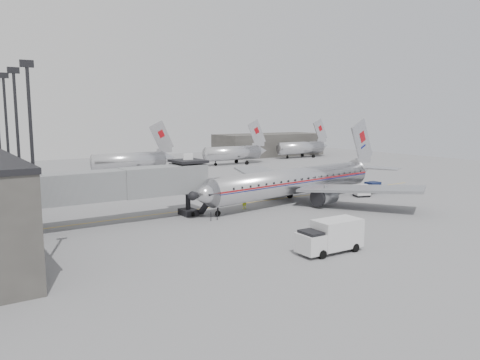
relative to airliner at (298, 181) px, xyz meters
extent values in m
plane|color=slate|center=(-6.68, -3.10, -2.75)|extent=(160.00, 160.00, 0.00)
cube|color=#353330|center=(38.32, 56.90, 0.25)|extent=(30.00, 12.00, 6.00)
cube|color=gold|center=(-3.68, 2.90, -2.75)|extent=(60.00, 0.15, 0.01)
cube|color=slate|center=(-28.68, 0.50, 1.55)|extent=(12.00, 2.80, 3.00)
cube|color=slate|center=(-19.68, 0.50, 1.55)|extent=(8.00, 3.00, 3.10)
cube|color=slate|center=(-15.68, 0.90, 1.55)|extent=(3.20, 3.60, 3.20)
cube|color=black|center=(-15.68, 0.90, 3.45)|extent=(3.40, 3.80, 0.30)
cube|color=white|center=(-15.68, 0.90, 3.95)|extent=(1.20, 0.15, 0.80)
cylinder|color=black|center=(-15.98, 0.50, -1.35)|extent=(0.56, 0.56, 2.80)
cube|color=black|center=(-15.98, 0.50, -2.40)|extent=(1.60, 2.20, 0.70)
cylinder|color=black|center=(-15.98, -0.50, -2.45)|extent=(0.30, 0.60, 0.60)
cylinder|color=black|center=(-15.98, 1.50, -2.45)|extent=(0.30, 0.60, 0.60)
cylinder|color=#353330|center=(-34.18, 0.50, -1.35)|extent=(1.60, 1.60, 2.80)
cube|color=black|center=(-14.88, -1.80, -1.25)|extent=(0.90, 3.20, 2.90)
cylinder|color=black|center=(-34.18, -11.10, 4.75)|extent=(0.24, 0.24, 15.00)
cube|color=black|center=(-34.18, -11.10, 12.25)|extent=(0.90, 0.25, 0.50)
cylinder|color=black|center=(-34.18, -5.10, 4.75)|extent=(0.24, 0.24, 15.00)
cube|color=black|center=(-34.18, -5.10, 12.25)|extent=(0.90, 0.25, 0.50)
cylinder|color=black|center=(-34.18, 0.90, 4.75)|extent=(0.24, 0.24, 15.00)
cube|color=black|center=(-34.18, 0.90, 12.25)|extent=(0.90, 0.25, 0.50)
cylinder|color=black|center=(-34.18, 6.90, 4.75)|extent=(0.24, 0.24, 15.00)
cylinder|color=silver|center=(-8.68, 38.90, -0.15)|extent=(14.00, 3.20, 3.20)
cube|color=silver|center=(-1.88, 38.90, 4.25)|extent=(5.17, 0.26, 6.52)
cylinder|color=black|center=(-13.18, 38.90, -2.25)|extent=(0.24, 0.24, 1.00)
cylinder|color=silver|center=(17.32, 42.90, -0.15)|extent=(14.00, 3.20, 3.20)
cube|color=silver|center=(24.12, 42.90, 4.25)|extent=(5.17, 0.26, 6.52)
cylinder|color=black|center=(12.82, 42.90, -2.25)|extent=(0.24, 0.24, 1.00)
cylinder|color=silver|center=(41.32, 46.90, -0.15)|extent=(14.00, 3.20, 3.20)
cube|color=silver|center=(48.12, 46.90, 4.25)|extent=(5.17, 0.26, 6.52)
cylinder|color=black|center=(36.82, 46.90, -2.25)|extent=(0.24, 0.24, 1.00)
cylinder|color=silver|center=(-0.68, -0.10, 0.01)|extent=(27.84, 7.24, 3.41)
cone|color=silver|center=(-15.73, -2.22, 0.01)|extent=(3.21, 3.76, 3.41)
cone|color=silver|center=(14.64, 2.07, 0.38)|extent=(4.10, 3.72, 3.24)
cube|color=maroon|center=(-0.68, -0.10, 0.24)|extent=(27.84, 7.28, 0.17)
cube|color=#0A0F5F|center=(-0.68, -0.10, 0.03)|extent=(27.84, 7.28, 0.09)
cube|color=silver|center=(14.36, 2.03, 4.61)|extent=(5.63, 1.06, 7.08)
cube|color=gray|center=(0.89, 8.50, -0.27)|extent=(8.92, 15.56, 1.09)
cube|color=gray|center=(3.21, -7.92, -0.27)|extent=(12.11, 15.18, 1.09)
cylinder|color=gray|center=(-0.90, 4.71, -1.42)|extent=(3.37, 2.35, 1.93)
cylinder|color=gray|center=(0.44, -4.77, -1.42)|extent=(3.37, 2.35, 1.93)
cylinder|color=black|center=(-13.45, -1.90, -2.16)|extent=(0.18, 0.18, 1.20)
cylinder|color=black|center=(0.81, 2.53, -2.11)|extent=(0.24, 0.24, 1.29)
cylinder|color=black|center=(0.81, 2.53, -2.34)|extent=(0.96, 0.45, 0.92)
cylinder|color=black|center=(1.47, -2.21, -2.11)|extent=(0.24, 0.24, 1.29)
cylinder|color=black|center=(1.47, -2.21, -2.34)|extent=(0.96, 0.45, 0.92)
cube|color=silver|center=(-12.00, -19.12, -1.21)|extent=(4.19, 2.42, 2.40)
cube|color=silver|center=(-14.86, -19.03, -1.67)|extent=(1.90, 2.23, 1.60)
cube|color=black|center=(-14.86, -19.03, -0.98)|extent=(1.43, 1.99, 0.69)
cylinder|color=black|center=(-14.55, -20.07, -2.39)|extent=(0.74, 0.31, 0.73)
cylinder|color=black|center=(-14.48, -18.01, -2.39)|extent=(0.74, 0.31, 0.73)
cylinder|color=black|center=(-10.89, -20.18, -2.39)|extent=(0.74, 0.31, 0.73)
cylinder|color=black|center=(-10.82, -18.13, -2.39)|extent=(0.74, 0.31, 0.73)
cube|color=#0E173A|center=(13.51, -1.10, -1.80)|extent=(2.01, 1.52, 1.40)
cube|color=black|center=(13.51, -1.10, -2.55)|extent=(2.11, 1.62, 0.12)
cylinder|color=black|center=(12.70, -1.69, -2.60)|extent=(0.30, 0.12, 0.30)
cylinder|color=black|center=(14.30, -1.70, -2.60)|extent=(0.30, 0.12, 0.30)
cylinder|color=black|center=(12.71, -0.49, -2.60)|extent=(0.30, 0.12, 0.30)
cylinder|color=black|center=(14.31, -0.50, -2.60)|extent=(0.30, 0.12, 0.30)
cube|color=silver|center=(9.94, -2.24, -1.79)|extent=(2.45, 2.16, 1.42)
cube|color=black|center=(9.94, -2.24, -2.55)|extent=(2.58, 2.30, 0.12)
cylinder|color=black|center=(8.96, -2.51, -2.60)|extent=(0.33, 0.23, 0.30)
cylinder|color=black|center=(10.47, -3.11, -2.60)|extent=(0.33, 0.23, 0.30)
cylinder|color=black|center=(9.40, -1.37, -2.60)|extent=(0.33, 0.23, 0.30)
cylinder|color=black|center=(10.92, -1.97, -2.60)|extent=(0.33, 0.23, 0.30)
imported|color=#C7E31A|center=(-8.55, -0.10, -1.79)|extent=(0.79, 0.61, 1.93)
camera|label=1|loc=(-40.20, -46.65, 8.86)|focal=35.00mm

